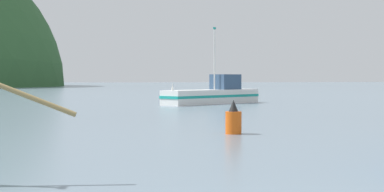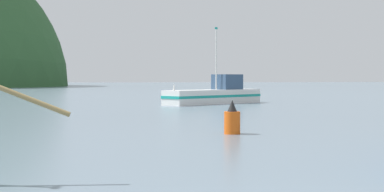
# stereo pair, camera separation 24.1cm
# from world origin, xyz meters

# --- Properties ---
(fishing_boat_white) EXTENTS (10.36, 8.58, 7.15)m
(fishing_boat_white) POSITION_xyz_m (5.67, 44.60, 0.88)
(fishing_boat_white) COLOR white
(fishing_boat_white) RESTS_ON ground
(channel_buoy) EXTENTS (0.70, 0.70, 1.47)m
(channel_buoy) POSITION_xyz_m (0.92, 16.52, 0.60)
(channel_buoy) COLOR #E55914
(channel_buoy) RESTS_ON ground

